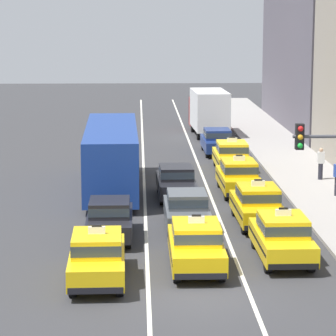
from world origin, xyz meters
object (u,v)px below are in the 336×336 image
object	(u,v)px
sedan_right_fifth	(217,140)
taxi_right_second	(257,204)
taxi_right_nearest	(282,236)
taxi_right_fourth	(232,156)
sedan_left_second	(110,218)
sedan_center_third	(176,181)
bus_left_third	(112,155)
box_truck_right_sixth	(208,110)
taxi_center_nearest	(196,244)
taxi_right_third	(239,176)
taxi_left_nearest	(97,256)
sedan_center_second	(187,209)
pedestrian_near_crosswalk	(321,163)

from	to	relation	value
sedan_right_fifth	taxi_right_second	bearing A→B (deg)	-89.90
taxi_right_nearest	taxi_right_fourth	xyz separation A→B (m)	(0.08, 17.30, 0.00)
taxi_right_nearest	sedan_left_second	bearing A→B (deg)	153.72
sedan_left_second	taxi_right_fourth	size ratio (longest dim) A/B	0.94
sedan_right_fifth	taxi_right_fourth	bearing A→B (deg)	-87.23
sedan_center_third	taxi_right_fourth	xyz separation A→B (m)	(3.42, 6.95, 0.03)
bus_left_third	taxi_right_fourth	world-z (taller)	bus_left_third
sedan_left_second	taxi_right_nearest	xyz separation A→B (m)	(6.28, -3.10, 0.03)
taxi_right_nearest	box_truck_right_sixth	distance (m)	31.46
taxi_right_fourth	sedan_right_fifth	size ratio (longest dim) A/B	1.05
taxi_center_nearest	taxi_right_fourth	xyz separation A→B (m)	(3.24, 18.24, 0.00)
bus_left_third	sedan_left_second	bearing A→B (deg)	-88.81
sedan_center_third	taxi_right_fourth	world-z (taller)	taxi_right_fourth
sedan_left_second	taxi_right_fourth	distance (m)	15.56
taxi_right_second	taxi_right_third	size ratio (longest dim) A/B	1.00
sedan_left_second	taxi_left_nearest	bearing A→B (deg)	-92.55
taxi_left_nearest	taxi_right_second	xyz separation A→B (m)	(6.35, 7.43, 0.00)
taxi_right_third	sedan_right_fifth	xyz separation A→B (m)	(0.04, 11.82, -0.03)
taxi_right_fourth	taxi_center_nearest	bearing A→B (deg)	-100.08
sedan_left_second	sedan_right_fifth	world-z (taller)	same
taxi_center_nearest	taxi_left_nearest	bearing A→B (deg)	-158.65
taxi_right_second	taxi_right_fourth	distance (m)	12.13
box_truck_right_sixth	sedan_center_third	bearing A→B (deg)	-98.79
sedan_center_second	taxi_right_second	world-z (taller)	taxi_right_second
taxi_right_nearest	taxi_right_third	xyz separation A→B (m)	(-0.24, 11.30, 0.00)
taxi_center_nearest	box_truck_right_sixth	world-z (taller)	box_truck_right_sixth
taxi_right_second	bus_left_third	bearing A→B (deg)	131.63
sedan_left_second	sedan_center_third	distance (m)	7.82
bus_left_third	taxi_center_nearest	bearing A→B (deg)	-75.93
sedan_center_second	sedan_center_third	distance (m)	5.87
sedan_left_second	taxi_right_nearest	size ratio (longest dim) A/B	0.94
bus_left_third	taxi_right_fourth	distance (m)	8.32
taxi_right_nearest	pedestrian_near_crosswalk	world-z (taller)	taxi_right_nearest
taxi_right_fourth	pedestrian_near_crosswalk	xyz separation A→B (m)	(4.30, -3.32, 0.12)
pedestrian_near_crosswalk	taxi_right_fourth	bearing A→B (deg)	142.34
taxi_right_second	taxi_center_nearest	bearing A→B (deg)	-116.06
sedan_center_third	taxi_right_third	size ratio (longest dim) A/B	0.95
bus_left_third	taxi_right_second	bearing A→B (deg)	-48.37
sedan_center_third	taxi_right_nearest	distance (m)	10.88
taxi_right_fourth	bus_left_third	bearing A→B (deg)	-142.48
taxi_right_nearest	box_truck_right_sixth	size ratio (longest dim) A/B	0.65
taxi_left_nearest	sedan_left_second	world-z (taller)	taxi_left_nearest
taxi_center_nearest	taxi_right_third	size ratio (longest dim) A/B	1.00
sedan_left_second	taxi_right_second	bearing A→B (deg)	18.74
sedan_center_second	sedan_right_fifth	world-z (taller)	same
sedan_left_second	sedan_center_third	bearing A→B (deg)	67.94
taxi_left_nearest	taxi_center_nearest	size ratio (longest dim) A/B	1.01
sedan_center_third	box_truck_right_sixth	size ratio (longest dim) A/B	0.62
bus_left_third	taxi_right_nearest	bearing A→B (deg)	-62.17
sedan_center_second	box_truck_right_sixth	distance (m)	27.15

